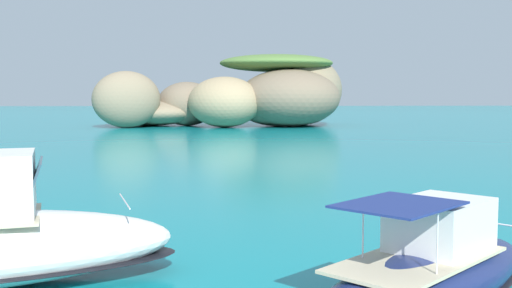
# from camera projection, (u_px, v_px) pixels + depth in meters

# --- Properties ---
(islet_large) EXTENTS (23.93, 20.49, 9.21)m
(islet_large) POSITION_uv_depth(u_px,v_px,m) (281.00, 93.00, 78.01)
(islet_large) COLOR #9E8966
(islet_large) RESTS_ON ground
(islet_small) EXTENTS (18.55, 17.85, 6.85)m
(islet_small) POSITION_uv_depth(u_px,v_px,m) (154.00, 107.00, 77.55)
(islet_small) COLOR #84755B
(islet_small) RESTS_ON ground
(motorboat_navy) EXTENTS (6.57, 6.41, 2.22)m
(motorboat_navy) POSITION_uv_depth(u_px,v_px,m) (431.00, 273.00, 11.58)
(motorboat_navy) COLOR navy
(motorboat_navy) RESTS_ON ground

